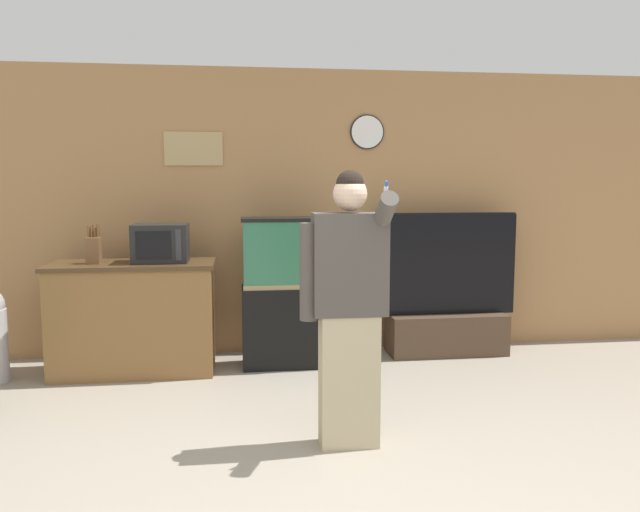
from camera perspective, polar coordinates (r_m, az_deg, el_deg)
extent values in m
plane|color=gray|center=(3.25, 2.74, -22.17)|extent=(18.00, 18.00, 0.00)
cube|color=#A87A4C|center=(5.80, -2.38, 4.01)|extent=(10.00, 0.06, 2.60)
cube|color=tan|center=(5.75, -11.48, 9.59)|extent=(0.51, 0.02, 0.30)
cylinder|color=white|center=(5.87, 4.34, 11.24)|extent=(0.29, 0.03, 0.29)
cylinder|color=black|center=(5.87, 4.33, 11.24)|extent=(0.32, 0.01, 0.32)
cube|color=brown|center=(5.42, -16.62, -5.60)|extent=(1.29, 0.57, 0.89)
cube|color=#48321C|center=(5.34, -16.79, -0.76)|extent=(1.33, 0.61, 0.03)
cube|color=black|center=(5.30, -14.35, 1.16)|extent=(0.44, 0.35, 0.31)
cube|color=black|center=(5.13, -14.98, 0.96)|extent=(0.27, 0.01, 0.22)
cube|color=#2D2D33|center=(5.10, -12.82, 1.00)|extent=(0.04, 0.01, 0.25)
cube|color=brown|center=(5.36, -19.98, 0.47)|extent=(0.10, 0.12, 0.21)
cylinder|color=brown|center=(5.36, -20.41, 2.10)|extent=(0.02, 0.02, 0.09)
cylinder|color=brown|center=(5.35, -20.16, 2.05)|extent=(0.02, 0.02, 0.08)
cylinder|color=brown|center=(5.35, -19.90, 2.01)|extent=(0.02, 0.02, 0.08)
cylinder|color=brown|center=(5.34, -19.66, 2.19)|extent=(0.02, 0.02, 0.11)
cylinder|color=brown|center=(5.41, -20.30, 2.08)|extent=(0.02, 0.02, 0.08)
cylinder|color=brown|center=(5.40, -20.05, 2.17)|extent=(0.02, 0.02, 0.10)
cylinder|color=brown|center=(5.40, -19.80, 2.05)|extent=(0.02, 0.02, 0.07)
cylinder|color=brown|center=(5.39, -19.55, 2.20)|extent=(0.02, 0.02, 0.10)
cube|color=black|center=(5.42, -2.67, -6.39)|extent=(0.84, 0.37, 0.69)
cube|color=#937F5B|center=(5.35, -2.69, -2.59)|extent=(0.81, 0.36, 0.04)
cube|color=#2D6B4C|center=(5.31, -2.71, 0.36)|extent=(0.80, 0.35, 0.57)
cube|color=black|center=(5.29, -2.72, 3.39)|extent=(0.84, 0.37, 0.03)
cube|color=#4C3828|center=(5.93, 11.45, -6.94)|extent=(1.08, 0.40, 0.37)
cube|color=black|center=(5.81, 11.60, -0.76)|extent=(1.27, 0.05, 0.91)
cube|color=black|center=(5.84, 11.50, -0.72)|extent=(1.30, 0.01, 0.94)
cube|color=#BCAD89|center=(3.80, 2.66, -11.26)|extent=(0.35, 0.19, 0.80)
cube|color=#4C4742|center=(3.64, 2.72, -0.75)|extent=(0.43, 0.21, 0.60)
sphere|color=beige|center=(3.61, 2.76, 5.70)|extent=(0.20, 0.20, 0.20)
sphere|color=black|center=(3.61, 2.76, 6.57)|extent=(0.16, 0.16, 0.16)
cylinder|color=#4C4742|center=(3.61, -1.00, -1.46)|extent=(0.11, 0.11, 0.57)
cylinder|color=#4C4742|center=(3.53, 5.90, 3.89)|extent=(0.10, 0.31, 0.26)
cylinder|color=white|center=(3.50, 5.99, 5.48)|extent=(0.02, 0.06, 0.11)
cylinder|color=#2856B2|center=(3.48, 6.08, 6.46)|extent=(0.02, 0.03, 0.05)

